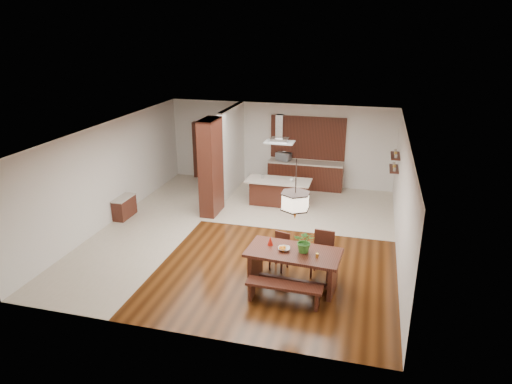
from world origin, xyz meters
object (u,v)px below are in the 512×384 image
(foliage_plant, at_px, (305,241))
(island_cup, at_px, (292,180))
(microwave, at_px, (283,157))
(dining_table, at_px, (293,260))
(dining_chair_left, at_px, (279,252))
(hallway_console, at_px, (124,207))
(pendant_lantern, at_px, (296,190))
(dining_chair_right, at_px, (322,255))
(kitchen_island, at_px, (279,192))
(range_hood, at_px, (280,129))
(fruit_bowl, at_px, (284,249))
(dining_bench, at_px, (284,294))

(foliage_plant, bearing_deg, island_cup, 103.80)
(island_cup, bearing_deg, microwave, 108.81)
(foliage_plant, relative_size, microwave, 0.99)
(dining_table, bearing_deg, dining_chair_left, 124.94)
(hallway_console, height_order, foliage_plant, foliage_plant)
(pendant_lantern, height_order, foliage_plant, pendant_lantern)
(dining_chair_left, xyz_separation_m, island_cup, (-0.44, 3.96, 0.46))
(dining_table, xyz_separation_m, dining_chair_right, (0.55, 0.58, -0.09))
(hallway_console, height_order, microwave, microwave)
(dining_chair_right, height_order, kitchen_island, dining_chair_right)
(range_hood, distance_m, microwave, 2.29)
(pendant_lantern, bearing_deg, foliage_plant, 6.47)
(hallway_console, bearing_deg, dining_table, -24.33)
(range_hood, bearing_deg, foliage_plant, -71.64)
(dining_chair_right, bearing_deg, hallway_console, 167.68)
(island_cup, bearing_deg, foliage_plant, -76.20)
(kitchen_island, relative_size, range_hood, 2.26)
(dining_chair_right, relative_size, fruit_bowl, 4.04)
(dining_chair_right, bearing_deg, range_hood, 119.68)
(hallway_console, height_order, pendant_lantern, pendant_lantern)
(kitchen_island, bearing_deg, pendant_lantern, -74.57)
(dining_bench, height_order, microwave, microwave)
(dining_chair_right, xyz_separation_m, foliage_plant, (-0.32, -0.55, 0.56))
(kitchen_island, xyz_separation_m, island_cup, (0.42, -0.08, 0.46))
(hallway_console, distance_m, pendant_lantern, 6.39)
(foliage_plant, height_order, island_cup, foliage_plant)
(kitchen_island, distance_m, island_cup, 0.63)
(dining_chair_right, relative_size, island_cup, 7.74)
(pendant_lantern, distance_m, range_hood, 4.88)
(dining_bench, bearing_deg, kitchen_island, 103.14)
(dining_table, distance_m, foliage_plant, 0.52)
(dining_chair_left, bearing_deg, dining_chair_right, 11.82)
(dining_table, bearing_deg, dining_chair_right, 46.36)
(kitchen_island, bearing_deg, island_cup, -10.67)
(island_cup, bearing_deg, pendant_lantern, -79.00)
(dining_chair_right, distance_m, fruit_bowl, 1.02)
(foliage_plant, xyz_separation_m, fruit_bowl, (-0.44, -0.03, -0.22))
(dining_chair_left, height_order, range_hood, range_hood)
(dining_table, height_order, dining_bench, dining_table)
(pendant_lantern, xyz_separation_m, kitchen_island, (-1.32, 4.69, -1.81))
(dining_bench, distance_m, fruit_bowl, 0.98)
(kitchen_island, bearing_deg, microwave, 96.71)
(pendant_lantern, xyz_separation_m, fruit_bowl, (-0.21, -0.00, -1.37))
(kitchen_island, bearing_deg, dining_bench, -77.14)
(dining_bench, distance_m, kitchen_island, 5.56)
(dining_bench, xyz_separation_m, fruit_bowl, (-0.16, 0.72, 0.65))
(island_cup, distance_m, microwave, 2.01)
(dining_chair_right, height_order, pendant_lantern, pendant_lantern)
(dining_bench, height_order, dining_chair_right, dining_chair_right)
(foliage_plant, bearing_deg, dining_table, -173.53)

